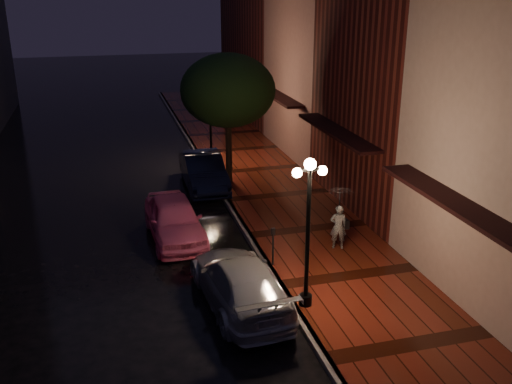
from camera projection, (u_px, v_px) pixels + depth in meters
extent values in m
plane|color=black|center=(249.00, 239.00, 20.63)|extent=(120.00, 120.00, 0.00)
cube|color=#44170C|center=(308.00, 230.00, 21.16)|extent=(4.50, 60.00, 0.15)
cube|color=#595451|center=(249.00, 237.00, 20.61)|extent=(0.25, 60.00, 0.15)
cube|color=#511914|center=(409.00, 71.00, 22.28)|extent=(5.00, 8.00, 11.00)
cube|color=#8C5951|center=(330.00, 69.00, 29.87)|extent=(5.00, 8.00, 9.00)
cube|color=#511914|center=(275.00, 42.00, 38.77)|extent=(5.00, 12.00, 10.00)
cylinder|color=black|center=(308.00, 240.00, 15.44)|extent=(0.12, 0.12, 4.00)
cylinder|color=black|center=(306.00, 300.00, 16.08)|extent=(0.36, 0.36, 0.30)
cube|color=black|center=(310.00, 170.00, 14.76)|extent=(0.70, 0.08, 0.08)
sphere|color=#FFCC99|center=(310.00, 164.00, 14.71)|extent=(0.32, 0.32, 0.32)
sphere|color=#FFCC99|center=(297.00, 173.00, 14.69)|extent=(0.26, 0.26, 0.26)
sphere|color=#FFCC99|center=(323.00, 171.00, 14.86)|extent=(0.26, 0.26, 0.26)
cylinder|color=black|center=(211.00, 125.00, 28.14)|extent=(0.12, 0.12, 4.00)
cylinder|color=black|center=(212.00, 161.00, 28.78)|extent=(0.36, 0.36, 0.30)
cube|color=black|center=(209.00, 84.00, 27.46)|extent=(0.70, 0.08, 0.08)
sphere|color=#FFCC99|center=(209.00, 81.00, 27.41)|extent=(0.32, 0.32, 0.32)
sphere|color=#FFCC99|center=(202.00, 85.00, 27.39)|extent=(0.26, 0.26, 0.26)
sphere|color=#FFCC99|center=(217.00, 85.00, 27.56)|extent=(0.26, 0.26, 0.26)
cylinder|color=black|center=(229.00, 148.00, 25.62)|extent=(0.28, 0.28, 3.20)
ellipsoid|color=black|center=(228.00, 90.00, 24.73)|extent=(4.16, 4.16, 3.20)
sphere|color=black|center=(240.00, 101.00, 25.65)|extent=(1.80, 1.80, 1.80)
sphere|color=black|center=(218.00, 105.00, 24.12)|extent=(1.80, 1.80, 1.80)
imported|color=pink|center=(174.00, 219.00, 20.40)|extent=(2.01, 4.56, 1.53)
imported|color=black|center=(203.00, 171.00, 25.60)|extent=(1.72, 4.78, 1.57)
imported|color=#9B9CA3|center=(240.00, 282.00, 16.14)|extent=(2.40, 5.13, 1.45)
imported|color=silver|center=(338.00, 227.00, 19.33)|extent=(0.67, 0.57, 1.57)
imported|color=silver|center=(340.00, 199.00, 18.99)|extent=(0.91, 0.93, 0.84)
cylinder|color=black|center=(339.00, 217.00, 19.21)|extent=(0.02, 0.02, 1.25)
cube|color=black|center=(346.00, 224.00, 19.31)|extent=(0.13, 0.29, 0.31)
cylinder|color=black|center=(273.00, 250.00, 18.21)|extent=(0.06, 0.06, 1.08)
cube|color=black|center=(273.00, 231.00, 17.99)|extent=(0.12, 0.09, 0.22)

